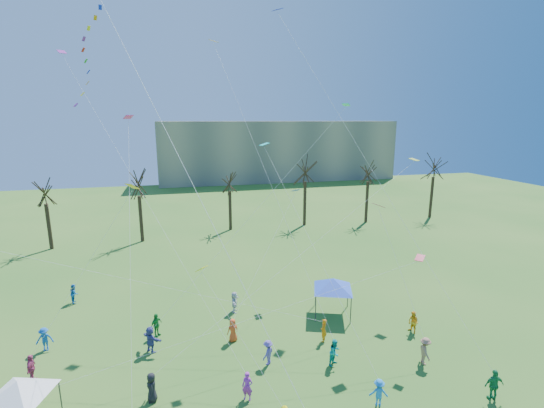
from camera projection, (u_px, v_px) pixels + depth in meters
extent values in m
cube|color=gray|center=(278.00, 151.00, 98.72)|extent=(60.00, 14.00, 15.00)
cylinder|color=black|center=(49.00, 227.00, 45.49)|extent=(0.44, 0.44, 5.59)
cylinder|color=black|center=(141.00, 219.00, 48.35)|extent=(0.44, 0.44, 5.95)
cylinder|color=black|center=(230.00, 211.00, 53.57)|extent=(0.44, 0.44, 5.59)
cylinder|color=black|center=(305.00, 204.00, 55.84)|extent=(0.44, 0.44, 6.55)
cylinder|color=black|center=(367.00, 202.00, 57.42)|extent=(0.44, 0.44, 6.32)
cylinder|color=black|center=(431.00, 197.00, 60.21)|extent=(0.44, 0.44, 6.57)
cylinder|color=white|center=(193.00, 185.00, 17.99)|extent=(0.02, 0.02, 25.86)
cylinder|color=#3F3F44|center=(16.00, 395.00, 20.24)|extent=(0.08, 0.08, 1.98)
cylinder|color=#3F3F44|center=(61.00, 397.00, 20.10)|extent=(0.08, 0.08, 1.98)
pyramid|color=white|center=(18.00, 389.00, 18.67)|extent=(3.60, 3.60, 0.85)
cylinder|color=#3F3F44|center=(316.00, 309.00, 29.26)|extent=(0.09, 0.09, 2.16)
cylinder|color=#3F3F44|center=(351.00, 311.00, 28.98)|extent=(0.09, 0.09, 2.16)
cylinder|color=#3F3F44|center=(316.00, 293.00, 31.86)|extent=(0.09, 0.09, 2.16)
cylinder|color=#3F3F44|center=(348.00, 295.00, 31.58)|extent=(0.09, 0.09, 2.16)
pyramid|color=blue|center=(333.00, 284.00, 30.08)|extent=(3.87, 3.87, 0.93)
imported|color=#1A7ED7|center=(379.00, 393.00, 20.69)|extent=(1.16, 0.90, 1.58)
imported|color=#1C8448|center=(494.00, 385.00, 21.09)|extent=(1.14, 0.61, 1.85)
imported|color=#BAB9C0|center=(30.00, 407.00, 19.61)|extent=(0.84, 1.60, 1.64)
imported|color=black|center=(152.00, 387.00, 21.02)|extent=(0.62, 0.88, 1.70)
imported|color=purple|center=(247.00, 386.00, 21.10)|extent=(0.73, 0.65, 1.69)
imported|color=#0A9893|center=(335.00, 352.00, 24.14)|extent=(1.08, 1.03, 1.76)
imported|color=#9C7155|center=(425.00, 351.00, 24.21)|extent=(0.91, 1.29, 1.82)
imported|color=#C84278|center=(31.00, 369.00, 22.54)|extent=(0.46, 1.05, 1.78)
imported|color=#424891|center=(151.00, 339.00, 25.47)|extent=(1.56, 1.63, 1.85)
imported|color=#E1471C|center=(233.00, 330.00, 26.74)|extent=(0.95, 0.76, 1.68)
imported|color=orange|center=(324.00, 330.00, 26.72)|extent=(0.66, 0.73, 1.68)
imported|color=orange|center=(413.00, 322.00, 27.78)|extent=(0.80, 0.93, 1.66)
imported|color=#1657B1|center=(45.00, 339.00, 25.63)|extent=(1.12, 0.69, 1.68)
imported|color=#1E8C33|center=(156.00, 325.00, 27.37)|extent=(1.00, 1.04, 1.74)
imported|color=silver|center=(234.00, 302.00, 30.81)|extent=(0.95, 1.70, 1.75)
imported|color=#6450AE|center=(268.00, 352.00, 24.21)|extent=(1.18, 1.19, 1.65)
imported|color=#155FAF|center=(74.00, 293.00, 32.40)|extent=(0.75, 0.90, 1.66)
cube|color=#ED27BC|center=(128.00, 117.00, 25.15)|extent=(0.75, 0.82, 0.26)
cylinder|color=white|center=(130.00, 251.00, 20.47)|extent=(0.01, 0.01, 19.22)
cube|color=#FFF31A|center=(202.00, 269.00, 19.96)|extent=(0.71, 0.72, 0.37)
cylinder|color=white|center=(241.00, 338.00, 19.28)|extent=(0.01, 0.01, 7.90)
cube|color=#1CD6C9|center=(264.00, 144.00, 26.29)|extent=(0.72, 0.62, 0.20)
cylinder|color=white|center=(315.00, 250.00, 23.43)|extent=(0.01, 0.01, 16.10)
cube|color=#292AEA|center=(278.00, 10.00, 29.14)|extent=(0.92, 0.84, 0.27)
cylinder|color=white|center=(369.00, 164.00, 25.07)|extent=(0.01, 0.01, 28.34)
cube|color=red|center=(420.00, 258.00, 24.76)|extent=(0.85, 0.83, 0.27)
cylinder|color=white|center=(247.00, 320.00, 22.13)|extent=(0.01, 0.01, 23.72)
cube|color=#A4C42E|center=(414.00, 160.00, 32.11)|extent=(0.84, 0.93, 0.20)
cylinder|color=white|center=(310.00, 247.00, 26.51)|extent=(0.01, 0.01, 25.53)
cube|color=#B233B0|center=(62.00, 52.00, 29.72)|extent=(0.83, 0.88, 0.34)
cylinder|color=white|center=(138.00, 187.00, 25.36)|extent=(0.01, 0.01, 27.62)
cube|color=#FFB10D|center=(214.00, 41.00, 32.56)|extent=(0.90, 0.90, 0.28)
cylinder|color=white|center=(265.00, 171.00, 28.31)|extent=(0.01, 0.01, 25.93)
cube|color=#E3254E|center=(378.00, 205.00, 25.89)|extent=(0.79, 0.65, 0.30)
cylinder|color=white|center=(401.00, 273.00, 25.01)|extent=(0.01, 0.01, 9.11)
cube|color=yellow|center=(132.00, 186.00, 20.75)|extent=(0.77, 0.78, 0.38)
cylinder|color=white|center=(79.00, 278.00, 21.60)|extent=(0.01, 0.01, 12.13)
cube|color=#1CD2D2|center=(346.00, 105.00, 31.91)|extent=(0.92, 0.94, 0.23)
cylinder|color=white|center=(259.00, 206.00, 28.65)|extent=(0.01, 0.01, 23.09)
cube|color=blue|center=(296.00, 190.00, 33.76)|extent=(0.69, 0.82, 0.27)
cylinder|color=white|center=(268.00, 249.00, 30.20)|extent=(0.01, 0.01, 12.74)
cylinder|color=white|center=(172.00, 289.00, 23.46)|extent=(0.01, 0.01, 21.55)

